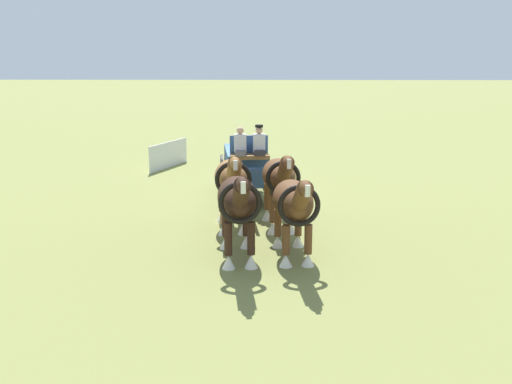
# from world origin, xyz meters

# --- Properties ---
(ground_plane) EXTENTS (220.00, 220.00, 0.00)m
(ground_plane) POSITION_xyz_m (0.00, 0.00, 0.00)
(ground_plane) COLOR olive
(show_wagon) EXTENTS (5.94, 2.00, 2.66)m
(show_wagon) POSITION_xyz_m (0.19, 0.02, 1.16)
(show_wagon) COLOR #2D4C7A
(show_wagon) RESTS_ON ground
(draft_horse_rear_near) EXTENTS (3.08, 1.13, 2.28)m
(draft_horse_rear_near) POSITION_xyz_m (3.71, 1.08, 1.40)
(draft_horse_rear_near) COLOR brown
(draft_horse_rear_near) RESTS_ON ground
(draft_horse_rear_off) EXTENTS (2.98, 1.17, 2.26)m
(draft_horse_rear_off) POSITION_xyz_m (3.85, -0.21, 1.39)
(draft_horse_rear_off) COLOR brown
(draft_horse_rear_off) RESTS_ON ground
(draft_horse_lead_near) EXTENTS (3.11, 1.16, 2.19)m
(draft_horse_lead_near) POSITION_xyz_m (6.29, 1.38, 1.32)
(draft_horse_lead_near) COLOR brown
(draft_horse_lead_near) RESTS_ON ground
(draft_horse_lead_off) EXTENTS (3.18, 1.17, 2.29)m
(draft_horse_lead_off) POSITION_xyz_m (6.44, 0.09, 1.41)
(draft_horse_lead_off) COLOR #331E14
(draft_horse_lead_off) RESTS_ON ground
(sponsor_banner) EXTENTS (3.03, 1.13, 1.10)m
(sponsor_banner) POSITION_xyz_m (-5.77, -3.57, 0.55)
(sponsor_banner) COLOR silver
(sponsor_banner) RESTS_ON ground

